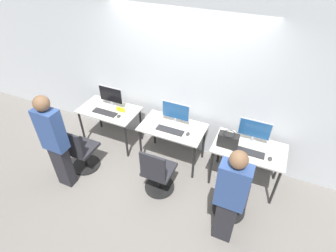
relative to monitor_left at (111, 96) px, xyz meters
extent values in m
plane|color=slate|center=(1.26, -0.43, -0.96)|extent=(20.00, 20.00, 0.00)
cube|color=#B7BCC1|center=(1.26, 0.32, 0.44)|extent=(12.00, 0.05, 2.80)
cube|color=#BCB7AD|center=(0.00, -0.12, -0.23)|extent=(1.07, 0.63, 0.02)
cylinder|color=black|center=(-0.48, -0.38, -0.60)|extent=(0.04, 0.04, 0.71)
cylinder|color=black|center=(0.48, -0.38, -0.60)|extent=(0.04, 0.04, 0.71)
cylinder|color=black|center=(-0.48, 0.15, -0.60)|extent=(0.04, 0.04, 0.71)
cylinder|color=black|center=(0.48, 0.15, -0.60)|extent=(0.04, 0.04, 0.71)
cylinder|color=#B2B2B7|center=(0.00, 0.00, -0.21)|extent=(0.15, 0.15, 0.01)
cylinder|color=#B2B2B7|center=(0.00, 0.00, -0.16)|extent=(0.04, 0.04, 0.09)
cube|color=#B2B2B7|center=(0.00, 0.00, 0.02)|extent=(0.48, 0.01, 0.30)
cube|color=black|center=(0.00, -0.01, 0.02)|extent=(0.45, 0.01, 0.28)
cube|color=#262628|center=(0.00, -0.24, -0.21)|extent=(0.46, 0.13, 0.02)
ellipsoid|color=#333333|center=(0.29, -0.24, -0.20)|extent=(0.06, 0.09, 0.03)
cylinder|color=black|center=(-0.06, -0.89, -0.94)|extent=(0.48, 0.48, 0.03)
cylinder|color=black|center=(-0.06, -0.89, -0.74)|extent=(0.04, 0.04, 0.37)
cube|color=#232328|center=(-0.06, -0.89, -0.53)|extent=(0.44, 0.44, 0.05)
cube|color=#232328|center=(-0.06, -1.09, -0.29)|extent=(0.40, 0.04, 0.44)
cube|color=#232328|center=(-0.10, -1.31, -0.57)|extent=(0.25, 0.16, 0.77)
cube|color=navy|center=(-0.10, -1.31, 0.14)|extent=(0.36, 0.20, 0.67)
sphere|color=brown|center=(-0.10, -1.31, 0.59)|extent=(0.22, 0.22, 0.22)
cube|color=#BCB7AD|center=(1.26, -0.12, -0.23)|extent=(1.07, 0.63, 0.02)
cylinder|color=black|center=(0.77, -0.38, -0.60)|extent=(0.04, 0.04, 0.71)
cylinder|color=black|center=(1.74, -0.38, -0.60)|extent=(0.04, 0.04, 0.71)
cylinder|color=black|center=(0.77, 0.15, -0.60)|extent=(0.04, 0.04, 0.71)
cylinder|color=black|center=(1.74, 0.15, -0.60)|extent=(0.04, 0.04, 0.71)
cylinder|color=#B2B2B7|center=(1.26, 0.00, -0.21)|extent=(0.15, 0.15, 0.01)
cylinder|color=#B2B2B7|center=(1.26, 0.00, -0.16)|extent=(0.04, 0.04, 0.09)
cube|color=#B2B2B7|center=(1.26, 0.00, 0.02)|extent=(0.48, 0.01, 0.30)
cube|color=navy|center=(1.26, -0.01, 0.02)|extent=(0.45, 0.01, 0.28)
cube|color=#262628|center=(1.26, -0.23, -0.21)|extent=(0.46, 0.13, 0.02)
ellipsoid|color=#333333|center=(1.56, -0.20, -0.20)|extent=(0.06, 0.09, 0.03)
cylinder|color=black|center=(1.33, -0.80, -0.94)|extent=(0.48, 0.48, 0.03)
cylinder|color=black|center=(1.33, -0.80, -0.74)|extent=(0.04, 0.04, 0.37)
cube|color=#232328|center=(1.33, -0.80, -0.53)|extent=(0.44, 0.44, 0.05)
cube|color=#232328|center=(1.33, -1.00, -0.29)|extent=(0.40, 0.04, 0.44)
cube|color=#BCB7AD|center=(2.51, -0.12, -0.23)|extent=(1.07, 0.63, 0.02)
cylinder|color=black|center=(2.03, -0.38, -0.60)|extent=(0.04, 0.04, 0.71)
cylinder|color=black|center=(2.99, -0.38, -0.60)|extent=(0.04, 0.04, 0.71)
cylinder|color=black|center=(2.03, 0.15, -0.60)|extent=(0.04, 0.04, 0.71)
cylinder|color=black|center=(2.99, 0.15, -0.60)|extent=(0.04, 0.04, 0.71)
cylinder|color=#B2B2B7|center=(2.51, 0.04, -0.21)|extent=(0.15, 0.15, 0.01)
cylinder|color=#B2B2B7|center=(2.51, 0.04, -0.16)|extent=(0.04, 0.04, 0.09)
cube|color=#B2B2B7|center=(2.51, 0.05, 0.02)|extent=(0.48, 0.01, 0.30)
cube|color=navy|center=(2.51, 0.04, 0.02)|extent=(0.45, 0.01, 0.28)
cube|color=#262628|center=(2.51, -0.23, -0.21)|extent=(0.46, 0.13, 0.02)
ellipsoid|color=#333333|center=(2.82, -0.25, -0.20)|extent=(0.06, 0.09, 0.03)
cylinder|color=black|center=(2.45, -0.77, -0.94)|extent=(0.48, 0.48, 0.03)
cylinder|color=black|center=(2.45, -0.77, -0.74)|extent=(0.04, 0.04, 0.37)
cube|color=#232328|center=(2.45, -0.77, -0.53)|extent=(0.44, 0.44, 0.05)
cube|color=#232328|center=(2.45, -0.97, -0.29)|extent=(0.40, 0.04, 0.44)
cube|color=#232328|center=(2.46, -1.19, -0.60)|extent=(0.25, 0.16, 0.72)
cube|color=navy|center=(2.46, -1.19, 0.08)|extent=(0.36, 0.20, 0.63)
sphere|color=brown|center=(2.46, -1.19, 0.49)|extent=(0.20, 0.20, 0.20)
cube|color=black|center=(2.19, -0.21, -0.11)|extent=(0.30, 0.14, 0.22)
torus|color=black|center=(2.19, -0.21, 0.02)|extent=(0.18, 0.18, 0.01)
cube|color=yellow|center=(0.23, -0.08, -0.18)|extent=(0.16, 0.03, 0.08)
camera|label=1|loc=(2.58, -3.26, 2.44)|focal=28.00mm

